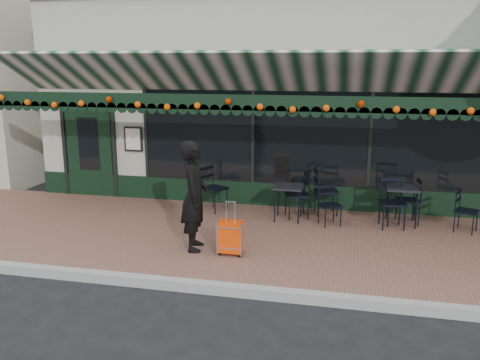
% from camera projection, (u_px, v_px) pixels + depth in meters
% --- Properties ---
extents(ground, '(80.00, 80.00, 0.00)m').
position_uv_depth(ground, '(268.00, 296.00, 7.06)').
color(ground, black).
rests_on(ground, ground).
extents(sidewalk, '(18.00, 4.00, 0.15)m').
position_uv_depth(sidewalk, '(286.00, 242.00, 8.94)').
color(sidewalk, brown).
rests_on(sidewalk, ground).
extents(curb, '(18.00, 0.16, 0.15)m').
position_uv_depth(curb, '(267.00, 293.00, 6.97)').
color(curb, '#9E9E99').
rests_on(curb, ground).
extents(restaurant_building, '(12.00, 9.60, 4.50)m').
position_uv_depth(restaurant_building, '(316.00, 95.00, 13.99)').
color(restaurant_building, '#A9A793').
rests_on(restaurant_building, ground).
extents(woman, '(0.56, 0.73, 1.81)m').
position_uv_depth(woman, '(194.00, 196.00, 8.22)').
color(woman, black).
rests_on(woman, sidewalk).
extents(suitcase, '(0.39, 0.23, 0.88)m').
position_uv_depth(suitcase, '(231.00, 237.00, 8.09)').
color(suitcase, '#F53E07').
rests_on(suitcase, sidewalk).
extents(cafe_table_a, '(0.59, 0.59, 0.73)m').
position_uv_depth(cafe_table_a, '(402.00, 191.00, 9.56)').
color(cafe_table_a, black).
rests_on(cafe_table_a, sidewalk).
extents(cafe_table_b, '(0.55, 0.55, 0.68)m').
position_uv_depth(cafe_table_b, '(288.00, 189.00, 9.83)').
color(cafe_table_b, black).
rests_on(cafe_table_b, sidewalk).
extents(chair_a_left, '(0.48, 0.48, 0.87)m').
position_uv_depth(chair_a_left, '(408.00, 201.00, 9.66)').
color(chair_a_left, black).
rests_on(chair_a_left, sidewalk).
extents(chair_a_right, '(0.50, 0.50, 0.76)m').
position_uv_depth(chair_a_right, '(467.00, 212.00, 9.16)').
color(chair_a_right, black).
rests_on(chair_a_right, sidewalk).
extents(chair_a_front, '(0.53, 0.53, 0.93)m').
position_uv_depth(chair_a_front, '(392.00, 204.00, 9.38)').
color(chair_a_front, black).
rests_on(chair_a_front, sidewalk).
extents(chair_b_left, '(0.57, 0.57, 0.91)m').
position_uv_depth(chair_b_left, '(297.00, 195.00, 10.02)').
color(chair_b_left, black).
rests_on(chair_b_left, sidewalk).
extents(chair_b_right, '(0.57, 0.57, 0.93)m').
position_uv_depth(chair_b_right, '(326.00, 192.00, 10.23)').
color(chair_b_right, black).
rests_on(chair_b_right, sidewalk).
extents(chair_b_front, '(0.51, 0.51, 0.76)m').
position_uv_depth(chair_b_front, '(330.00, 206.00, 9.54)').
color(chair_b_front, black).
rests_on(chair_b_front, sidewalk).
extents(chair_solo, '(0.62, 0.62, 0.93)m').
position_uv_depth(chair_solo, '(214.00, 189.00, 10.46)').
color(chair_solo, black).
rests_on(chair_solo, sidewalk).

